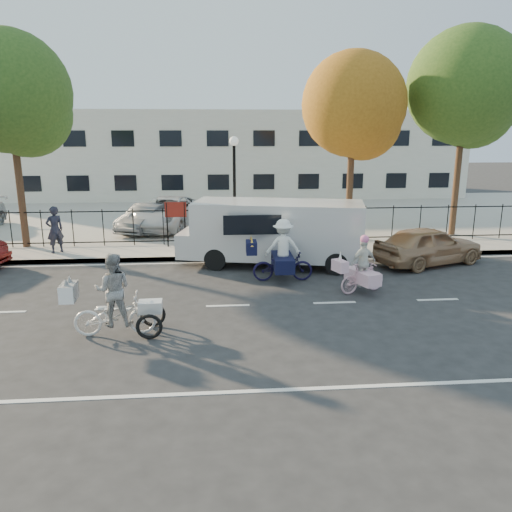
{
  "coord_description": "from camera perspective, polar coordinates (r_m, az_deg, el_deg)",
  "views": [
    {
      "loc": [
        -0.32,
        -13.03,
        4.71
      ],
      "look_at": [
        0.88,
        1.2,
        1.1
      ],
      "focal_mm": 35.0,
      "sensor_mm": 36.0,
      "label": 1
    }
  ],
  "objects": [
    {
      "name": "white_van",
      "position": [
        17.66,
        2.14,
        2.92
      ],
      "size": [
        6.81,
        3.44,
        2.28
      ],
      "rotation": [
        0.0,
        0.0,
        -0.23
      ],
      "color": "silver",
      "rests_on": "ground"
    },
    {
      "name": "iron_fence",
      "position": [
        20.59,
        -3.87,
        3.49
      ],
      "size": [
        58.0,
        0.06,
        1.5
      ],
      "primitive_type": null,
      "color": "black",
      "rests_on": "sidewalk"
    },
    {
      "name": "tree_east",
      "position": [
        23.92,
        23.05,
        16.86
      ],
      "size": [
        4.89,
        4.89,
        8.96
      ],
      "color": "#442D1D",
      "rests_on": "ground"
    },
    {
      "name": "tree_west",
      "position": [
        21.73,
        -25.91,
        15.92
      ],
      "size": [
        4.58,
        4.58,
        8.4
      ],
      "color": "#442D1D",
      "rests_on": "ground"
    },
    {
      "name": "street_sign",
      "position": [
        20.16,
        -9.16,
        4.6
      ],
      "size": [
        0.85,
        0.06,
        1.8
      ],
      "color": "black",
      "rests_on": "sidewalk"
    },
    {
      "name": "lot_car_b",
      "position": [
        24.18,
        -10.14,
        4.87
      ],
      "size": [
        3.72,
        5.76,
        1.48
      ],
      "primitive_type": "imported",
      "rotation": [
        0.0,
        0.0,
        -0.26
      ],
      "color": "silver",
      "rests_on": "parking_lot"
    },
    {
      "name": "bull_bike",
      "position": [
        15.9,
        2.97,
        -0.07
      ],
      "size": [
        2.14,
        1.46,
        2.0
      ],
      "rotation": [
        0.0,
        0.0,
        1.55
      ],
      "color": "black",
      "rests_on": "ground"
    },
    {
      "name": "lot_car_c",
      "position": [
        23.67,
        -12.37,
        4.27
      ],
      "size": [
        2.6,
        3.98,
        1.24
      ],
      "primitive_type": "imported",
      "rotation": [
        0.0,
        0.0,
        -0.37
      ],
      "color": "#54595D",
      "rests_on": "parking_lot"
    },
    {
      "name": "building",
      "position": [
        38.07,
        -4.45,
        11.57
      ],
      "size": [
        34.0,
        10.0,
        6.0
      ],
      "primitive_type": "cube",
      "color": "silver",
      "rests_on": "ground"
    },
    {
      "name": "road_markings",
      "position": [
        13.86,
        -3.24,
        -5.69
      ],
      "size": [
        60.0,
        9.52,
        0.01
      ],
      "primitive_type": null,
      "color": "silver",
      "rests_on": "ground"
    },
    {
      "name": "parking_lot",
      "position": [
        28.41,
        -4.15,
        4.76
      ],
      "size": [
        60.0,
        15.6,
        0.15
      ],
      "primitive_type": "cube",
      "color": "#A8A399",
      "rests_on": "ground"
    },
    {
      "name": "zebra_trike",
      "position": [
        12.16,
        -15.88,
        -5.3
      ],
      "size": [
        2.31,
        0.89,
        1.98
      ],
      "rotation": [
        0.0,
        0.0,
        1.62
      ],
      "color": "silver",
      "rests_on": "ground"
    },
    {
      "name": "sidewalk",
      "position": [
        19.68,
        -3.77,
        0.54
      ],
      "size": [
        60.0,
        2.2,
        0.15
      ],
      "primitive_type": "cube",
      "color": "#A8A399",
      "rests_on": "ground"
    },
    {
      "name": "pedestrian",
      "position": [
        20.41,
        -22.01,
        2.81
      ],
      "size": [
        0.78,
        0.74,
        1.79
      ],
      "primitive_type": "imported",
      "rotation": [
        0.0,
        0.0,
        3.8
      ],
      "color": "black",
      "rests_on": "sidewalk"
    },
    {
      "name": "gold_sedan",
      "position": [
        18.91,
        19.11,
        1.15
      ],
      "size": [
        4.43,
        3.0,
        1.4
      ],
      "primitive_type": "imported",
      "rotation": [
        0.0,
        0.0,
        1.93
      ],
      "color": "tan",
      "rests_on": "ground"
    },
    {
      "name": "lamppost",
      "position": [
        19.91,
        -2.5,
        9.57
      ],
      "size": [
        0.36,
        0.36,
        4.33
      ],
      "color": "black",
      "rests_on": "sidewalk"
    },
    {
      "name": "ground",
      "position": [
        13.86,
        -3.24,
        -5.71
      ],
      "size": [
        120.0,
        120.0,
        0.0
      ],
      "primitive_type": "plane",
      "color": "#333334"
    },
    {
      "name": "curb",
      "position": [
        18.67,
        -3.71,
        -0.22
      ],
      "size": [
        60.0,
        0.1,
        0.15
      ],
      "primitive_type": "cube",
      "color": "#A8A399",
      "rests_on": "ground"
    },
    {
      "name": "unicorn_bike",
      "position": [
        15.08,
        12.02,
        -1.76
      ],
      "size": [
        1.78,
        1.29,
        1.76
      ],
      "rotation": [
        0.0,
        0.0,
        1.92
      ],
      "color": "#EBB3C2",
      "rests_on": "ground"
    },
    {
      "name": "tree_mid",
      "position": [
        21.87,
        11.39,
        16.06
      ],
      "size": [
        4.31,
        4.31,
        7.89
      ],
      "color": "#442D1D",
      "rests_on": "ground"
    }
  ]
}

